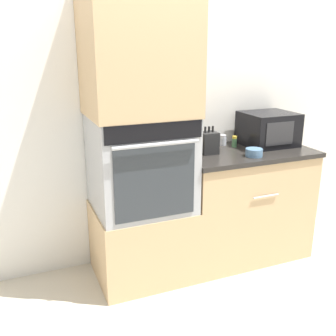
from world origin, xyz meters
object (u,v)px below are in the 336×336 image
at_px(condiment_jar_near, 194,147).
at_px(condiment_jar_far, 195,141).
at_px(microwave, 268,129).
at_px(condiment_jar_back, 234,142).
at_px(condiment_jar_mid, 223,140).
at_px(knife_block, 209,143).
at_px(wall_oven, 141,163).
at_px(bowl, 254,152).

xyz_separation_m(condiment_jar_near, condiment_jar_far, (0.10, 0.20, -0.00)).
relative_size(microwave, condiment_jar_back, 4.54).
xyz_separation_m(microwave, condiment_jar_mid, (-0.35, 0.13, -0.09)).
height_order(microwave, condiment_jar_far, microwave).
bearing_deg(knife_block, condiment_jar_near, 172.90).
distance_m(knife_block, condiment_jar_mid, 0.31).
bearing_deg(wall_oven, condiment_jar_mid, 15.15).
xyz_separation_m(bowl, condiment_jar_mid, (-0.04, 0.39, 0.01)).
xyz_separation_m(wall_oven, condiment_jar_mid, (0.79, 0.21, 0.05)).
xyz_separation_m(bowl, condiment_jar_back, (0.01, 0.30, 0.01)).
xyz_separation_m(condiment_jar_near, condiment_jar_mid, (0.35, 0.18, -0.02)).
distance_m(knife_block, condiment_jar_far, 0.21).
height_order(knife_block, condiment_jar_back, knife_block).
bearing_deg(condiment_jar_far, knife_block, -86.44).
height_order(wall_oven, condiment_jar_near, wall_oven).
distance_m(knife_block, condiment_jar_near, 0.12).
bearing_deg(knife_block, condiment_jar_mid, 39.08).
bearing_deg(condiment_jar_back, condiment_jar_near, -167.99).
height_order(condiment_jar_near, condiment_jar_far, condiment_jar_near).
distance_m(knife_block, condiment_jar_back, 0.31).
xyz_separation_m(wall_oven, condiment_jar_far, (0.54, 0.23, 0.06)).
height_order(bowl, condiment_jar_back, condiment_jar_back).
height_order(wall_oven, condiment_jar_back, wall_oven).
height_order(knife_block, condiment_jar_far, knife_block).
bearing_deg(condiment_jar_far, microwave, -14.04).
xyz_separation_m(condiment_jar_mid, condiment_jar_back, (0.06, -0.09, 0.00)).
bearing_deg(condiment_jar_mid, knife_block, -140.92).
height_order(microwave, bowl, microwave).
distance_m(microwave, condiment_jar_near, 0.71).
bearing_deg(condiment_jar_near, microwave, 3.78).
bearing_deg(microwave, knife_block, -174.07).
height_order(wall_oven, condiment_jar_far, wall_oven).
xyz_separation_m(wall_oven, microwave, (1.14, 0.08, 0.14)).
bearing_deg(knife_block, condiment_jar_far, 93.56).
relative_size(microwave, condiment_jar_mid, 4.83).
relative_size(wall_oven, condiment_jar_mid, 8.01).
bearing_deg(condiment_jar_near, wall_oven, -175.22).
bearing_deg(condiment_jar_near, bowl, -28.64).
height_order(microwave, condiment_jar_near, microwave).
distance_m(wall_oven, knife_block, 0.56).
xyz_separation_m(wall_oven, bowl, (0.83, -0.18, 0.04)).
bearing_deg(bowl, wall_oven, 167.88).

